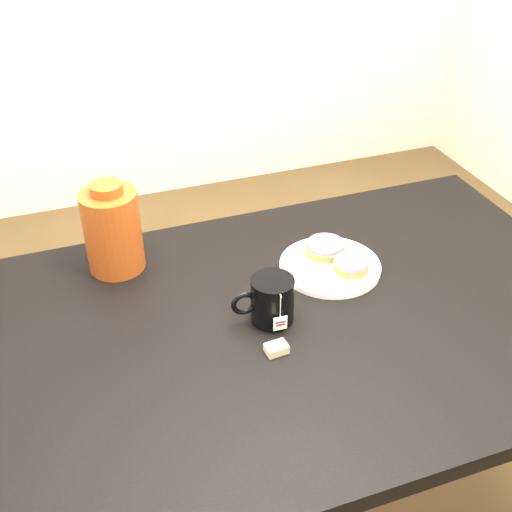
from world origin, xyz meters
name	(u,v)px	position (x,y,z in m)	size (l,w,h in m)	color
table	(300,344)	(0.00, 0.00, 0.67)	(1.40, 0.90, 0.75)	black
plate	(330,266)	(0.13, 0.14, 0.76)	(0.24, 0.24, 0.02)	white
bagel_back	(326,248)	(0.14, 0.19, 0.78)	(0.14, 0.14, 0.03)	brown
bagel_front	(351,265)	(0.17, 0.10, 0.78)	(0.09, 0.09, 0.03)	brown
mug	(271,300)	(-0.07, 0.01, 0.80)	(0.14, 0.10, 0.10)	black
teabag_pouch	(276,349)	(-0.09, -0.09, 0.76)	(0.04, 0.03, 0.02)	#C6B793
bagel_package	(113,230)	(-0.35, 0.32, 0.85)	(0.14, 0.14, 0.22)	#64250D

